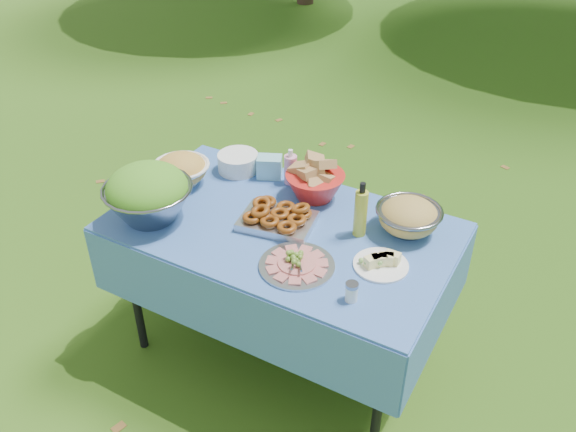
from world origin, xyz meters
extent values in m
plane|color=#163C0B|center=(0.00, 0.00, 0.00)|extent=(80.00, 80.00, 0.00)
cube|color=#75B8E1|center=(0.00, 0.00, 0.38)|extent=(1.46, 0.86, 0.76)
cylinder|color=white|center=(-0.42, 0.30, 0.81)|extent=(0.26, 0.26, 0.09)
cube|color=#87D1E1|center=(-0.25, 0.33, 0.81)|extent=(0.14, 0.13, 0.11)
cylinder|color=pink|center=(-0.14, 0.33, 0.85)|extent=(0.07, 0.07, 0.17)
cube|color=#BABABF|center=(-0.02, 0.00, 0.80)|extent=(0.34, 0.27, 0.07)
cylinder|color=#B9BAC0|center=(0.19, -0.21, 0.80)|extent=(0.33, 0.33, 0.07)
cylinder|color=gold|center=(0.31, 0.11, 0.89)|extent=(0.07, 0.07, 0.25)
cylinder|color=white|center=(0.48, -0.05, 0.79)|extent=(0.24, 0.24, 0.06)
cylinder|color=white|center=(0.46, -0.28, 0.80)|extent=(0.06, 0.06, 0.08)
camera|label=1|loc=(1.07, -1.84, 2.29)|focal=38.00mm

